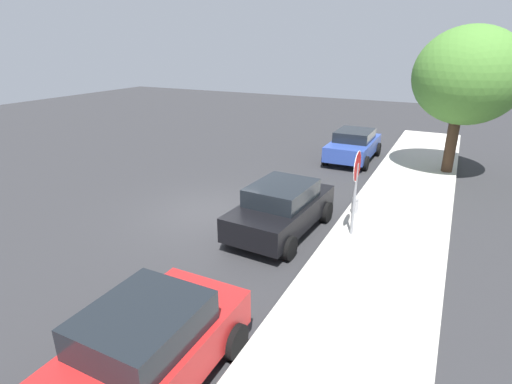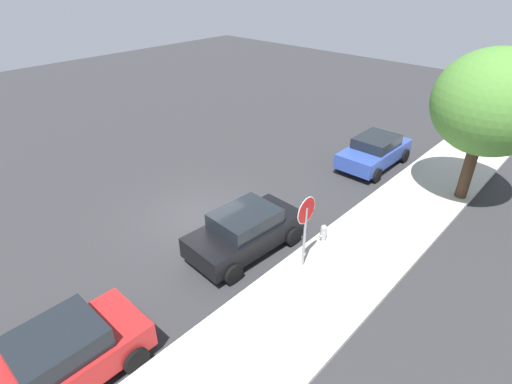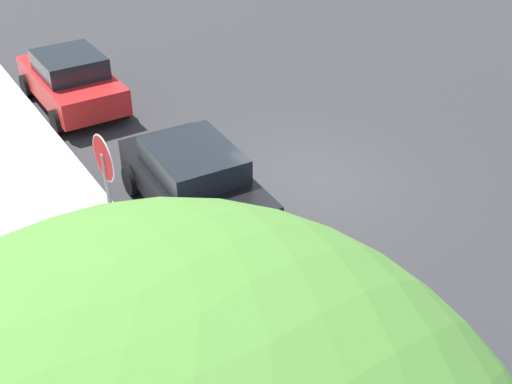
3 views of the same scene
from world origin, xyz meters
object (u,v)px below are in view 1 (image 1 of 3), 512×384
at_px(parked_car_black, 282,208).
at_px(parked_car_red, 142,353).
at_px(fire_hydrant, 355,206).
at_px(parked_car_blue, 354,145).
at_px(stop_sign, 356,179).
at_px(street_tree_near_corner, 468,76).

distance_m(parked_car_black, parked_car_red, 6.25).
height_order(parked_car_black, fire_hydrant, parked_car_black).
relative_size(parked_car_black, parked_car_blue, 1.00).
distance_m(stop_sign, parked_car_red, 7.02).
bearing_deg(parked_car_black, street_tree_near_corner, 152.25).
xyz_separation_m(street_tree_near_corner, fire_hydrant, (6.01, -2.57, -3.65)).
distance_m(parked_car_red, parked_car_blue, 14.79).
height_order(parked_car_black, street_tree_near_corner, street_tree_near_corner).
bearing_deg(street_tree_near_corner, stop_sign, -16.98).
bearing_deg(fire_hydrant, parked_car_blue, -165.59).
relative_size(parked_car_red, street_tree_near_corner, 0.66).
bearing_deg(parked_car_blue, parked_car_black, 0.12).
xyz_separation_m(parked_car_red, street_tree_near_corner, (-14.28, 3.87, 3.24)).
xyz_separation_m(stop_sign, fire_hydrant, (-1.51, -0.28, -1.41)).
relative_size(stop_sign, parked_car_blue, 0.64).
bearing_deg(stop_sign, parked_car_blue, -166.32).
bearing_deg(street_tree_near_corner, parked_car_black, -27.75).
relative_size(parked_car_black, parked_car_red, 1.03).
distance_m(parked_car_black, parked_car_blue, 8.55).
bearing_deg(fire_hydrant, stop_sign, 10.50).
bearing_deg(parked_car_blue, stop_sign, 13.68).
height_order(street_tree_near_corner, fire_hydrant, street_tree_near_corner).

